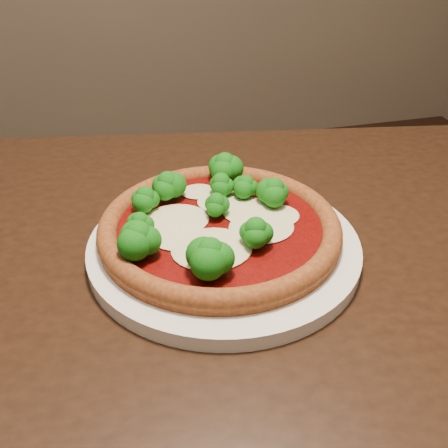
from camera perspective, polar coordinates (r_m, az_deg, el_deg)
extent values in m
cube|color=black|center=(0.59, 2.16, -6.94)|extent=(1.23, 1.00, 0.04)
cylinder|color=black|center=(1.23, 23.77, -7.87)|extent=(0.06, 0.06, 0.71)
cylinder|color=silver|center=(0.60, 0.00, -2.49)|extent=(0.32, 0.32, 0.02)
cylinder|color=brown|center=(0.60, -0.49, -0.71)|extent=(0.29, 0.29, 0.01)
torus|color=brown|center=(0.59, -0.50, -0.15)|extent=(0.29, 0.29, 0.02)
cylinder|color=#630704|center=(0.59, -0.50, -0.11)|extent=(0.24, 0.24, 0.00)
ellipsoid|color=beige|center=(0.59, 4.30, -0.32)|extent=(0.08, 0.07, 0.01)
ellipsoid|color=beige|center=(0.64, -0.26, 2.63)|extent=(0.06, 0.06, 0.01)
ellipsoid|color=beige|center=(0.60, -5.54, 0.48)|extent=(0.08, 0.07, 0.01)
ellipsoid|color=beige|center=(0.62, 3.18, 1.50)|extent=(0.07, 0.07, 0.01)
ellipsoid|color=beige|center=(0.66, -2.98, 3.75)|extent=(0.05, 0.04, 0.00)
ellipsoid|color=beige|center=(0.61, 5.92, 0.99)|extent=(0.06, 0.05, 0.00)
ellipsoid|color=beige|center=(0.55, -1.41, -2.80)|extent=(0.09, 0.08, 0.01)
ellipsoid|color=beige|center=(0.57, -5.23, -1.40)|extent=(0.06, 0.06, 0.01)
ellipsoid|color=#188B16|center=(0.57, -9.58, 0.21)|extent=(0.03, 0.03, 0.03)
ellipsoid|color=#188B16|center=(0.53, -9.73, -1.44)|extent=(0.05, 0.05, 0.04)
ellipsoid|color=#188B16|center=(0.50, -1.60, -3.45)|extent=(0.05, 0.05, 0.04)
ellipsoid|color=#188B16|center=(0.64, -0.35, 4.70)|extent=(0.04, 0.04, 0.03)
ellipsoid|color=#188B16|center=(0.54, 3.65, -0.67)|extent=(0.04, 0.04, 0.04)
ellipsoid|color=#188B16|center=(0.67, 0.10, 6.75)|extent=(0.05, 0.05, 0.04)
ellipsoid|color=#188B16|center=(0.63, -6.45, 4.62)|extent=(0.05, 0.05, 0.04)
ellipsoid|color=#188B16|center=(0.60, -0.90, 2.42)|extent=(0.04, 0.04, 0.03)
ellipsoid|color=#188B16|center=(0.61, -8.99, 3.04)|extent=(0.04, 0.04, 0.03)
ellipsoid|color=#188B16|center=(0.62, 5.71, 3.91)|extent=(0.04, 0.04, 0.04)
ellipsoid|color=#188B16|center=(0.64, 2.47, 4.53)|extent=(0.04, 0.04, 0.03)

